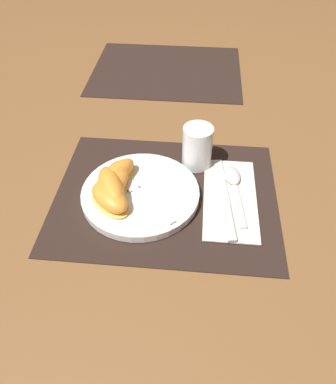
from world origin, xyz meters
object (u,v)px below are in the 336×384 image
at_px(spoon, 234,183).
at_px(fork, 138,192).
at_px(citrus_wedge_1, 115,181).
at_px(citrus_wedge_2, 111,188).
at_px(knife, 224,199).
at_px(citrus_wedge_3, 110,198).
at_px(citrus_wedge_0, 116,175).
at_px(juice_glass, 197,149).
at_px(plate, 141,194).

bearing_deg(spoon, fork, -164.39).
relative_size(spoon, fork, 1.18).
relative_size(citrus_wedge_1, citrus_wedge_2, 0.90).
distance_m(knife, citrus_wedge_3, 0.23).
height_order(knife, citrus_wedge_0, citrus_wedge_0).
height_order(juice_glass, citrus_wedge_3, juice_glass).
relative_size(spoon, citrus_wedge_3, 1.62).
distance_m(citrus_wedge_0, citrus_wedge_1, 0.02).
bearing_deg(spoon, knife, -113.44).
bearing_deg(citrus_wedge_0, fork, -30.73).
distance_m(spoon, citrus_wedge_3, 0.26).
bearing_deg(plate, citrus_wedge_3, -140.79).
bearing_deg(spoon, citrus_wedge_3, -159.28).
height_order(spoon, citrus_wedge_1, citrus_wedge_1).
height_order(citrus_wedge_1, citrus_wedge_2, citrus_wedge_2).
bearing_deg(spoon, citrus_wedge_1, -170.39).
bearing_deg(citrus_wedge_2, fork, 12.95).
distance_m(fork, citrus_wedge_1, 0.05).
height_order(knife, citrus_wedge_1, citrus_wedge_1).
height_order(juice_glass, citrus_wedge_1, juice_glass).
distance_m(juice_glass, knife, 0.13).
relative_size(plate, citrus_wedge_1, 2.06).
bearing_deg(citrus_wedge_3, fork, 38.12).
height_order(juice_glass, citrus_wedge_0, juice_glass).
distance_m(plate, spoon, 0.20).
relative_size(juice_glass, citrus_wedge_3, 0.88).
height_order(juice_glass, knife, juice_glass).
relative_size(spoon, citrus_wedge_2, 1.37).
relative_size(citrus_wedge_1, citrus_wedge_3, 1.07).
height_order(citrus_wedge_1, citrus_wedge_3, citrus_wedge_3).
bearing_deg(spoon, juice_glass, 141.74).
bearing_deg(spoon, plate, -165.53).
distance_m(knife, citrus_wedge_0, 0.23).
bearing_deg(plate, juice_glass, 46.12).
relative_size(fork, citrus_wedge_1, 1.28).
height_order(knife, citrus_wedge_2, citrus_wedge_2).
distance_m(citrus_wedge_0, citrus_wedge_3, 0.07).
distance_m(fork, citrus_wedge_2, 0.05).
distance_m(plate, citrus_wedge_0, 0.06).
relative_size(knife, spoon, 1.31).
height_order(fork, citrus_wedge_1, citrus_wedge_1).
relative_size(juice_glass, citrus_wedge_0, 0.83).
xyz_separation_m(citrus_wedge_0, citrus_wedge_2, (-0.00, -0.04, 0.00)).
xyz_separation_m(plate, fork, (-0.00, -0.01, 0.01)).
bearing_deg(plate, citrus_wedge_0, 156.21).
height_order(citrus_wedge_0, citrus_wedge_3, citrus_wedge_0).
xyz_separation_m(spoon, citrus_wedge_3, (-0.24, -0.09, 0.02)).
xyz_separation_m(plate, citrus_wedge_0, (-0.05, 0.02, 0.02)).
distance_m(juice_glass, fork, 0.17).
xyz_separation_m(knife, citrus_wedge_1, (-0.22, 0.01, 0.03)).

